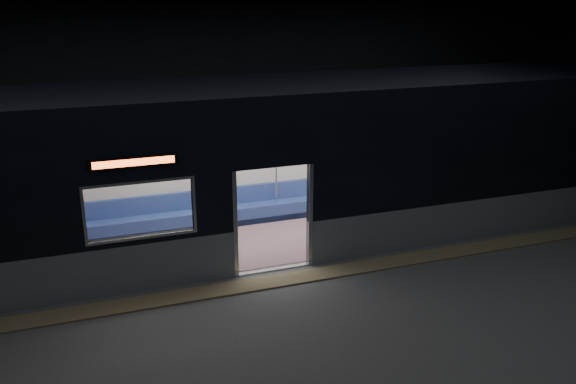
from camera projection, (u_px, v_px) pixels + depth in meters
station_floor at (293, 294)px, 10.75m from camera, size 24.00×14.00×0.01m
station_envelope at (293, 86)px, 9.61m from camera, size 24.00×14.00×5.00m
tactile_strip at (282, 280)px, 11.23m from camera, size 22.80×0.50×0.03m
metro_car at (249, 158)px, 12.44m from camera, size 18.00×3.04×3.35m
passenger at (417, 172)px, 15.18m from camera, size 0.45×0.73×1.39m
handbag at (422, 179)px, 15.01m from camera, size 0.37×0.35×0.15m
transit_map at (380, 147)px, 14.96m from camera, size 0.97×0.03×0.63m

